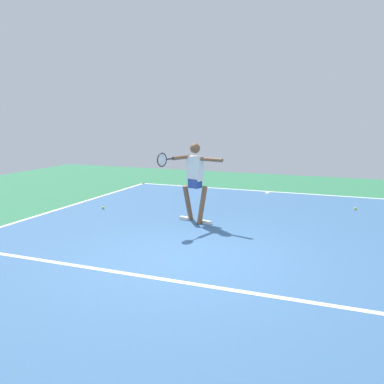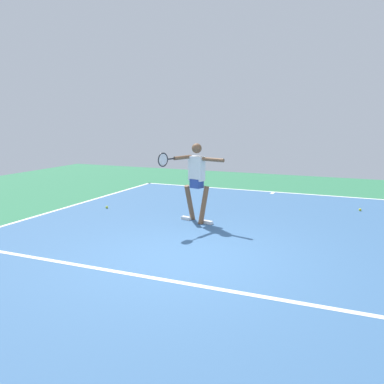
% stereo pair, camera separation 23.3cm
% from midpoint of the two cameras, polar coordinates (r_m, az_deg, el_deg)
% --- Properties ---
extents(ground_plane, '(21.88, 21.88, 0.00)m').
position_cam_midpoint_polar(ground_plane, '(6.88, -1.54, -9.24)').
color(ground_plane, '#2D754C').
extents(court_surface, '(9.05, 13.68, 0.00)m').
position_cam_midpoint_polar(court_surface, '(6.88, -1.54, -9.23)').
color(court_surface, '#38608E').
rests_on(court_surface, ground_plane).
extents(court_line_baseline_near, '(9.05, 0.10, 0.01)m').
position_cam_midpoint_polar(court_line_baseline_near, '(13.21, 10.08, 0.07)').
color(court_line_baseline_near, white).
rests_on(court_line_baseline_near, ground_plane).
extents(court_line_service, '(6.79, 0.10, 0.01)m').
position_cam_midpoint_polar(court_line_service, '(6.08, -5.11, -11.95)').
color(court_line_service, white).
rests_on(court_line_service, ground_plane).
extents(court_line_centre_mark, '(0.10, 0.30, 0.01)m').
position_cam_midpoint_polar(court_line_centre_mark, '(13.02, 9.90, -0.07)').
color(court_line_centre_mark, white).
rests_on(court_line_centre_mark, ground_plane).
extents(tennis_player, '(1.15, 1.19, 1.77)m').
position_cam_midpoint_polar(tennis_player, '(9.02, -0.43, 2.06)').
color(tennis_player, brown).
rests_on(tennis_player, ground_plane).
extents(tennis_ball_by_baseline, '(0.07, 0.07, 0.07)m').
position_cam_midpoint_polar(tennis_ball_by_baseline, '(10.79, -12.80, -2.14)').
color(tennis_ball_by_baseline, '#C6E53D').
rests_on(tennis_ball_by_baseline, ground_plane).
extents(tennis_ball_near_service_line, '(0.07, 0.07, 0.07)m').
position_cam_midpoint_polar(tennis_ball_near_service_line, '(11.16, 21.13, -2.16)').
color(tennis_ball_near_service_line, yellow).
rests_on(tennis_ball_near_service_line, ground_plane).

